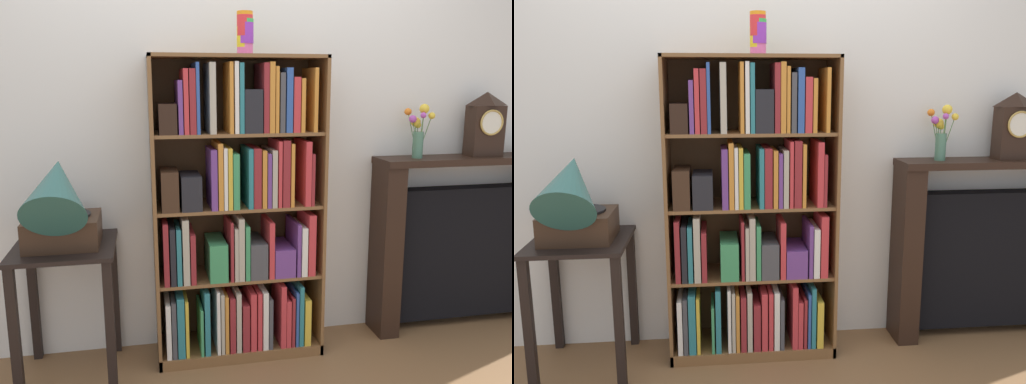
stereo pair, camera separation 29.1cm
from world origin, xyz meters
The scene contains 9 objects.
ground_plane centered at (0.00, 0.00, -0.01)m, with size 8.25×6.40×0.02m, color brown.
wall_back centered at (0.27, 0.33, 1.30)m, with size 5.25×0.08×2.60m, color silver.
bookshelf centered at (0.00, 0.11, 0.77)m, with size 0.91×0.34×1.65m.
cup_stack centered at (0.04, 0.08, 1.75)m, with size 0.09×0.09×0.21m.
side_table_left centered at (-0.89, 0.03, 0.53)m, with size 0.49×0.53×0.71m.
gramophone centered at (-0.89, -0.05, 0.94)m, with size 0.35×0.51×0.54m.
fireplace_mantel centered at (1.44, 0.19, 0.53)m, with size 1.18×0.25×1.07m.
mantel_clock centered at (1.51, 0.17, 1.26)m, with size 0.20×0.13×0.38m.
flower_vase centered at (1.08, 0.17, 1.24)m, with size 0.14×0.14×0.31m.
Camera 2 is at (-0.20, -2.72, 1.50)m, focal length 37.50 mm.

